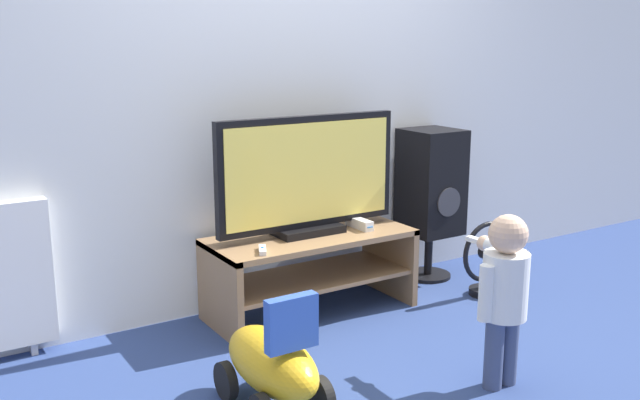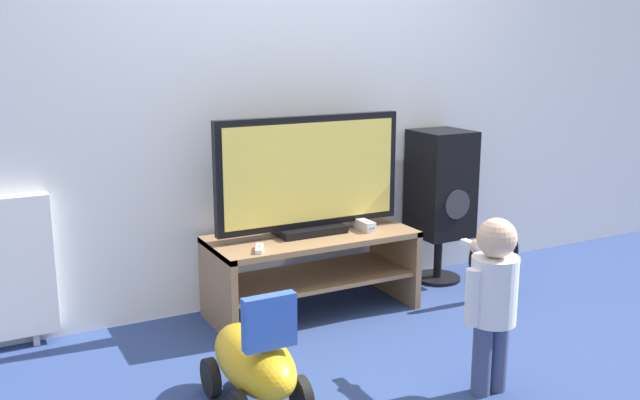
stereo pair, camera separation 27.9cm
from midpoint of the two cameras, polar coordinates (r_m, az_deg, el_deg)
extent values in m
plane|color=navy|center=(3.75, -0.95, -10.12)|extent=(16.00, 16.00, 0.00)
cube|color=silver|center=(3.95, -5.37, 10.43)|extent=(10.00, 0.06, 2.60)
cube|color=#93704C|center=(3.80, -2.88, -3.00)|extent=(1.11, 0.49, 0.03)
cube|color=#93704C|center=(3.87, -2.85, -6.23)|extent=(1.07, 0.45, 0.02)
cube|color=#93704C|center=(3.65, -10.23, -7.28)|extent=(0.04, 0.49, 0.44)
cube|color=#93704C|center=(4.14, 3.62, -4.64)|extent=(0.04, 0.49, 0.44)
cube|color=black|center=(3.82, -3.07, -2.41)|extent=(0.37, 0.20, 0.04)
cube|color=black|center=(3.74, -3.13, 2.25)|extent=(1.05, 0.05, 0.59)
cube|color=#F2D859|center=(3.72, -2.91, 2.18)|extent=(0.98, 0.01, 0.52)
cube|color=white|center=(3.92, 1.12, -1.89)|extent=(0.06, 0.20, 0.05)
cube|color=#3F8CE5|center=(3.84, 1.95, -2.22)|extent=(0.03, 0.00, 0.01)
cube|color=white|center=(3.51, -6.90, -4.02)|extent=(0.09, 0.13, 0.02)
cylinder|color=#337FD8|center=(3.50, -6.91, -3.81)|extent=(0.01, 0.01, 0.00)
cylinder|color=#3F4C72|center=(3.14, 11.24, -12.01)|extent=(0.08, 0.08, 0.31)
cylinder|color=#3F4C72|center=(3.20, 12.39, -11.61)|extent=(0.08, 0.08, 0.31)
cylinder|color=white|center=(3.06, 12.08, -6.74)|extent=(0.19, 0.19, 0.28)
sphere|color=beige|center=(2.99, 12.27, -2.71)|extent=(0.16, 0.16, 0.16)
cylinder|color=white|center=(2.99, 10.52, -7.37)|extent=(0.06, 0.06, 0.24)
cylinder|color=white|center=(3.18, 12.12, -3.94)|extent=(0.06, 0.24, 0.06)
sphere|color=beige|center=(3.26, 10.66, -3.45)|extent=(0.07, 0.07, 0.07)
cube|color=white|center=(3.29, 10.19, -3.29)|extent=(0.03, 0.13, 0.02)
cylinder|color=black|center=(4.52, 6.86, -5.99)|extent=(0.28, 0.28, 0.02)
cylinder|color=black|center=(4.48, 6.91, -4.37)|extent=(0.05, 0.05, 0.29)
cube|color=black|center=(4.36, 7.07, 1.45)|extent=(0.32, 0.32, 0.64)
cylinder|color=#38383D|center=(4.26, 8.45, -0.19)|extent=(0.17, 0.01, 0.17)
cylinder|color=black|center=(4.26, 11.20, -7.21)|extent=(0.18, 0.18, 0.04)
cylinder|color=black|center=(4.24, 11.23, -6.59)|extent=(0.04, 0.04, 0.06)
torus|color=black|center=(4.18, 11.34, -4.09)|extent=(0.36, 0.03, 0.36)
cylinder|color=black|center=(4.18, 11.34, -4.09)|extent=(0.09, 0.05, 0.09)
ellipsoid|color=gold|center=(2.93, -6.66, -12.78)|extent=(0.26, 0.58, 0.23)
cube|color=blue|center=(2.71, -5.28, -9.83)|extent=(0.21, 0.05, 0.21)
cylinder|color=black|center=(3.07, -10.21, -14.11)|extent=(0.04, 0.16, 0.16)
cylinder|color=black|center=(3.16, -5.70, -13.10)|extent=(0.04, 0.16, 0.16)
cylinder|color=black|center=(2.91, -2.76, -15.48)|extent=(0.04, 0.16, 0.16)
cube|color=silver|center=(3.75, -23.97, -10.78)|extent=(0.03, 0.05, 0.06)
camera|label=1|loc=(0.14, -92.18, -0.50)|focal=40.00mm
camera|label=2|loc=(0.14, 87.82, 0.50)|focal=40.00mm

